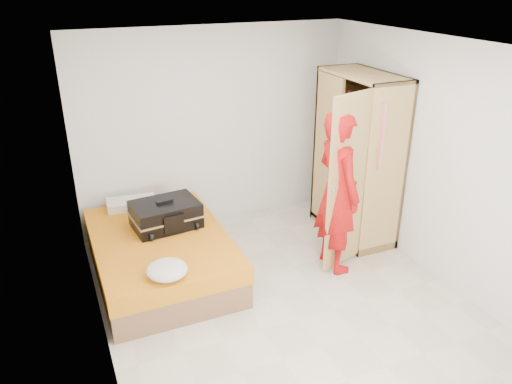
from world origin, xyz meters
name	(u,v)px	position (x,y,z in m)	size (l,w,h in m)	color
room	(282,183)	(0.00, 0.00, 1.30)	(4.00, 4.02, 2.60)	beige
bed	(161,255)	(-1.05, 0.90, 0.25)	(1.42, 2.02, 0.50)	brown
wardrobe	(356,163)	(1.45, 0.85, 1.00)	(1.15, 1.35, 2.10)	tan
person	(337,192)	(0.84, 0.30, 0.94)	(0.68, 0.45, 1.87)	red
suitcase	(166,214)	(-0.92, 1.10, 0.64)	(0.80, 0.62, 0.32)	black
round_cushion	(167,270)	(-1.17, 0.07, 0.57)	(0.39, 0.39, 0.15)	white
pillow	(132,203)	(-1.19, 1.75, 0.55)	(0.58, 0.30, 0.11)	white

